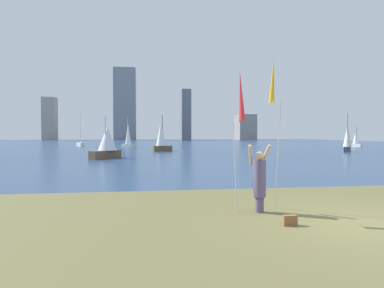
{
  "coord_description": "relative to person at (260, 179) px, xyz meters",
  "views": [
    {
      "loc": [
        -4.82,
        -7.0,
        2.07
      ],
      "look_at": [
        -1.99,
        13.27,
        1.45
      ],
      "focal_mm": 30.79,
      "sensor_mm": 36.0,
      "label": 1
    }
  ],
  "objects": [
    {
      "name": "ground",
      "position": [
        1.85,
        49.61,
        -0.94
      ],
      "size": [
        120.0,
        138.0,
        0.12
      ],
      "color": "brown"
    },
    {
      "name": "person",
      "position": [
        0.0,
        0.0,
        0.0
      ],
      "size": [
        0.66,
        0.49,
        1.8
      ],
      "rotation": [
        0.0,
        0.0,
        0.1
      ],
      "color": "#594C72",
      "rests_on": "ground"
    },
    {
      "name": "kite_flag_left",
      "position": [
        -0.6,
        -0.26,
        2.1
      ],
      "size": [
        0.16,
        0.93,
        3.71
      ],
      "color": "#B2B2B7",
      "rests_on": "ground"
    },
    {
      "name": "kite_flag_right",
      "position": [
        0.6,
        0.63,
        2.63
      ],
      "size": [
        0.16,
        0.74,
        4.26
      ],
      "color": "#B2B2B7",
      "rests_on": "ground"
    },
    {
      "name": "bag",
      "position": [
        0.25,
        -1.33,
        -0.77
      ],
      "size": [
        0.32,
        0.12,
        0.23
      ],
      "color": "brown",
      "rests_on": "ground"
    },
    {
      "name": "sailboat_0",
      "position": [
        30.56,
        40.55,
        0.17
      ],
      "size": [
        1.56,
        1.77,
        3.28
      ],
      "color": "white",
      "rests_on": "ground"
    },
    {
      "name": "sailboat_2",
      "position": [
        -13.98,
        49.25,
        -0.52
      ],
      "size": [
        1.63,
        2.16,
        5.5
      ],
      "color": "silver",
      "rests_on": "ground"
    },
    {
      "name": "sailboat_4",
      "position": [
        -6.28,
        20.29,
        0.47
      ],
      "size": [
        2.5,
        2.99,
        3.61
      ],
      "color": "brown",
      "rests_on": "ground"
    },
    {
      "name": "sailboat_5",
      "position": [
        20.26,
        27.06,
        0.53
      ],
      "size": [
        1.65,
        1.95,
        4.43
      ],
      "color": "#333D51",
      "rests_on": "ground"
    },
    {
      "name": "sailboat_6",
      "position": [
        -5.72,
        42.82,
        0.78
      ],
      "size": [
        1.99,
        1.65,
        4.63
      ],
      "color": "white",
      "rests_on": "ground"
    },
    {
      "name": "sailboat_7",
      "position": [
        -1.18,
        31.04,
        0.84
      ],
      "size": [
        2.41,
        1.48,
        4.36
      ],
      "color": "brown",
      "rests_on": "ground"
    },
    {
      "name": "skyline_tower_0",
      "position": [
        -35.61,
        109.85,
        6.39
      ],
      "size": [
        4.19,
        4.81,
        14.55
      ],
      "color": "gray",
      "rests_on": "ground"
    },
    {
      "name": "skyline_tower_1",
      "position": [
        -10.17,
        107.03,
        11.39
      ],
      "size": [
        7.42,
        5.11,
        24.54
      ],
      "color": "gray",
      "rests_on": "ground"
    },
    {
      "name": "skyline_tower_2",
      "position": [
        10.61,
        106.02,
        7.78
      ],
      "size": [
        3.23,
        7.8,
        17.33
      ],
      "color": "slate",
      "rests_on": "ground"
    },
    {
      "name": "skyline_tower_3",
      "position": [
        32.3,
        105.76,
        3.6
      ],
      "size": [
        6.18,
        7.61,
        8.96
      ],
      "color": "gray",
      "rests_on": "ground"
    }
  ]
}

